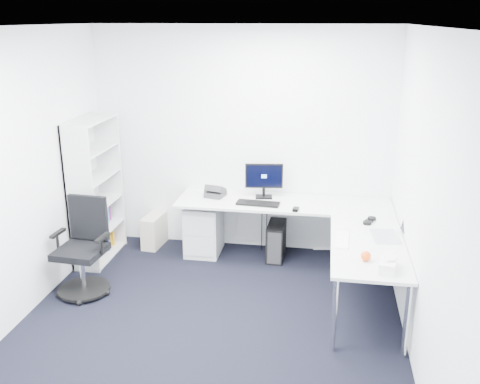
% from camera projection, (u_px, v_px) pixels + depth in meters
% --- Properties ---
extents(ground, '(4.20, 4.20, 0.00)m').
position_uv_depth(ground, '(205.00, 335.00, 4.88)').
color(ground, black).
extents(ceiling, '(4.20, 4.20, 0.00)m').
position_uv_depth(ceiling, '(198.00, 27.00, 4.04)').
color(ceiling, white).
extents(wall_back, '(3.60, 0.02, 2.70)m').
position_uv_depth(wall_back, '(242.00, 141.00, 6.43)').
color(wall_back, white).
rests_on(wall_back, ground).
extents(wall_front, '(3.60, 0.02, 2.70)m').
position_uv_depth(wall_front, '(99.00, 336.00, 2.49)').
color(wall_front, white).
rests_on(wall_front, ground).
extents(wall_left, '(0.02, 4.20, 2.70)m').
position_uv_depth(wall_left, '(4.00, 185.00, 4.74)').
color(wall_left, white).
rests_on(wall_left, ground).
extents(wall_right, '(0.02, 4.20, 2.70)m').
position_uv_depth(wall_right, '(426.00, 207.00, 4.18)').
color(wall_right, white).
rests_on(wall_right, ground).
extents(l_desk, '(2.49, 1.39, 0.73)m').
position_uv_depth(l_desk, '(280.00, 242.00, 6.00)').
color(l_desk, silver).
rests_on(l_desk, ground).
extents(drawer_pedestal, '(0.40, 0.50, 0.62)m').
position_uv_depth(drawer_pedestal, '(204.00, 229.00, 6.53)').
color(drawer_pedestal, silver).
rests_on(drawer_pedestal, ground).
extents(bookshelf, '(0.33, 0.84, 1.69)m').
position_uv_depth(bookshelf, '(96.00, 191.00, 6.23)').
color(bookshelf, silver).
rests_on(bookshelf, ground).
extents(task_chair, '(0.60, 0.60, 1.01)m').
position_uv_depth(task_chair, '(80.00, 249.00, 5.49)').
color(task_chair, black).
rests_on(task_chair, ground).
extents(black_pc_tower, '(0.21, 0.45, 0.44)m').
position_uv_depth(black_pc_tower, '(276.00, 241.00, 6.40)').
color(black_pc_tower, black).
rests_on(black_pc_tower, ground).
extents(beige_pc_tower, '(0.23, 0.44, 0.40)m').
position_uv_depth(beige_pc_tower, '(154.00, 231.00, 6.75)').
color(beige_pc_tower, beige).
rests_on(beige_pc_tower, ground).
extents(power_strip, '(0.32, 0.10, 0.04)m').
position_uv_depth(power_strip, '(326.00, 248.00, 6.70)').
color(power_strip, white).
rests_on(power_strip, ground).
extents(monitor, '(0.46, 0.20, 0.43)m').
position_uv_depth(monitor, '(264.00, 180.00, 6.29)').
color(monitor, black).
rests_on(monitor, l_desk).
extents(black_keyboard, '(0.50, 0.21, 0.02)m').
position_uv_depth(black_keyboard, '(258.00, 203.00, 6.12)').
color(black_keyboard, black).
rests_on(black_keyboard, l_desk).
extents(mouse, '(0.07, 0.11, 0.03)m').
position_uv_depth(mouse, '(296.00, 209.00, 5.92)').
color(mouse, black).
rests_on(mouse, l_desk).
extents(desk_phone, '(0.26, 0.26, 0.15)m').
position_uv_depth(desk_phone, '(215.00, 191.00, 6.37)').
color(desk_phone, '#2E2E31').
rests_on(desk_phone, l_desk).
extents(laptop, '(0.40, 0.39, 0.26)m').
position_uv_depth(laptop, '(386.00, 225.00, 5.17)').
color(laptop, silver).
rests_on(laptop, l_desk).
extents(white_keyboard, '(0.14, 0.42, 0.01)m').
position_uv_depth(white_keyboard, '(342.00, 240.00, 5.13)').
color(white_keyboard, white).
rests_on(white_keyboard, l_desk).
extents(headphones, '(0.20, 0.24, 0.05)m').
position_uv_depth(headphones, '(370.00, 220.00, 5.59)').
color(headphones, black).
rests_on(headphones, l_desk).
extents(orange_fruit, '(0.09, 0.09, 0.09)m').
position_uv_depth(orange_fruit, '(366.00, 256.00, 4.69)').
color(orange_fruit, '#FA5716').
rests_on(orange_fruit, l_desk).
extents(tissue_box, '(0.18, 0.28, 0.09)m').
position_uv_depth(tissue_box, '(388.00, 265.00, 4.53)').
color(tissue_box, white).
rests_on(tissue_box, l_desk).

